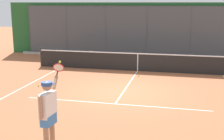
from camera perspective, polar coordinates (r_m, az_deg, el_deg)
The scene contains 7 objects.
ground_plane at distance 12.42m, azimuth 2.11°, elevation -4.15°, with size 60.00×60.00×0.00m, color #A8603D.
court_line_markings at distance 10.69m, azimuth 0.21°, elevation -6.91°, with size 8.70×10.14×0.01m.
fence_backdrop at distance 20.60m, azimuth 6.78°, elevation 7.43°, with size 19.58×1.37×3.58m.
tennis_net at distance 16.18m, azimuth 4.83°, elevation 1.53°, with size 11.18×0.09×1.07m.
tennis_player at distance 7.45m, azimuth -11.83°, elevation -7.44°, with size 0.38×1.46×2.06m.
tennis_ball_near_net at distance 15.08m, azimuth 5.02°, elevation -1.08°, with size 0.07×0.07×0.07m, color #D6E042.
tennis_ball_near_baseline at distance 13.61m, azimuth -13.58°, elevation -2.88°, with size 0.07×0.07×0.07m, color #C1D138.
Camera 1 is at (-2.23, 11.69, 3.55)m, focal length 48.89 mm.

